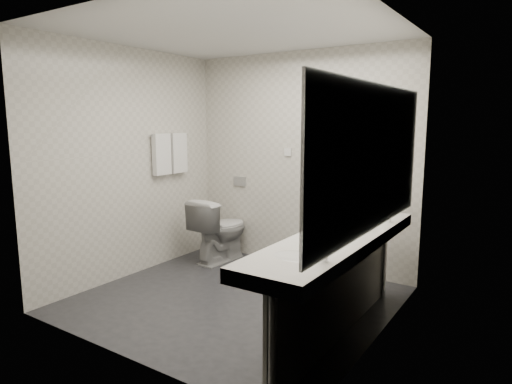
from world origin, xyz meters
The scene contains 32 objects.
floor centered at (0.00, 0.00, 0.00)m, with size 2.80×2.80×0.00m, color #232327.
ceiling centered at (0.00, 0.00, 2.50)m, with size 2.80×2.80×0.00m, color silver.
wall_back centered at (0.00, 1.30, 1.25)m, with size 2.80×2.80×0.00m, color beige.
wall_front centered at (0.00, -1.30, 1.25)m, with size 2.80×2.80×0.00m, color beige.
wall_left centered at (-1.40, 0.00, 1.25)m, with size 2.60×2.60×0.00m, color beige.
wall_right centered at (1.40, 0.00, 1.25)m, with size 2.60×2.60×0.00m, color beige.
vanity_counter centered at (1.12, -0.20, 0.80)m, with size 0.55×2.20×0.10m, color silver.
vanity_panel centered at (1.15, -0.20, 0.38)m, with size 0.03×2.15×0.75m, color gray.
vanity_post_near centered at (1.18, -1.24, 0.38)m, with size 0.06×0.06×0.75m, color silver.
vanity_post_far centered at (1.18, 0.84, 0.38)m, with size 0.06×0.06×0.75m, color silver.
mirror centered at (1.39, -0.20, 1.45)m, with size 0.02×2.20×1.05m, color #B2BCC6.
basin_near centered at (1.12, -0.85, 0.83)m, with size 0.40×0.31×0.05m, color silver.
basin_far centered at (1.12, 0.45, 0.83)m, with size 0.40×0.31×0.05m, color silver.
faucet_near centered at (1.32, -0.85, 0.92)m, with size 0.04×0.04×0.15m, color silver.
faucet_far centered at (1.32, 0.45, 0.92)m, with size 0.04×0.04×0.15m, color silver.
soap_bottle_a centered at (1.18, -0.25, 0.90)m, with size 0.04×0.04×0.10m, color white.
soap_bottle_b centered at (1.09, -0.10, 0.89)m, with size 0.06×0.06×0.08m, color white.
soap_bottle_c centered at (1.11, -0.19, 0.91)m, with size 0.05×0.05×0.13m, color white.
glass_left centered at (1.25, 0.03, 0.90)m, with size 0.05×0.05×0.10m, color silver.
glass_right centered at (1.24, 0.12, 0.91)m, with size 0.06×0.06×0.12m, color silver.
toilet centered at (-0.87, 0.89, 0.39)m, with size 0.44×0.78×0.79m, color silver.
flush_plate centered at (-0.85, 1.29, 0.95)m, with size 0.18×0.02×0.12m, color #B2B5BA.
pedal_bin centered at (0.07, 1.14, 0.14)m, with size 0.20×0.20×0.28m, color #B2B5BA.
bin_lid centered at (0.07, 1.14, 0.29)m, with size 0.20×0.20×0.01m, color #B2B5BA.
towel_rail centered at (-1.35, 0.55, 1.55)m, with size 0.02×0.02×0.62m, color silver.
towel_near centered at (-1.34, 0.41, 1.33)m, with size 0.07×0.24×0.48m, color silver.
towel_far centered at (-1.34, 0.69, 1.33)m, with size 0.07×0.24×0.48m, color silver.
dryer_cradle centered at (0.25, 1.27, 1.50)m, with size 0.10×0.04×0.14m, color gray.
dryer_barrel centered at (0.25, 1.20, 1.53)m, with size 0.08×0.08×0.14m, color gray.
dryer_cord centered at (0.25, 1.26, 1.25)m, with size 0.02×0.02×0.35m, color black.
switch_plate_a centered at (-0.15, 1.29, 1.35)m, with size 0.09×0.02×0.09m, color silver.
switch_plate_b centered at (0.55, 1.29, 1.35)m, with size 0.09×0.02×0.09m, color silver.
Camera 1 is at (2.41, -3.28, 1.71)m, focal length 30.97 mm.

